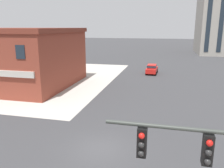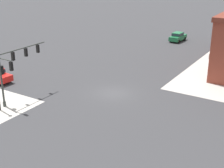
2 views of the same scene
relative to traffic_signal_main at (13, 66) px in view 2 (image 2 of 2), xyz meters
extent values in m
plane|color=#38383A|center=(-7.56, 7.60, -4.05)|extent=(320.00, 320.00, 0.00)
cylinder|color=#383D38|center=(1.51, -0.19, -3.80)|extent=(0.32, 0.32, 0.50)
cylinder|color=#383D38|center=(1.51, -0.19, -1.03)|extent=(0.20, 0.20, 6.05)
cylinder|color=#383D38|center=(-1.74, -0.19, 1.46)|extent=(6.51, 0.12, 0.12)
cylinder|color=#383D38|center=(1.51, 0.71, 1.16)|extent=(0.11, 1.80, 0.11)
cube|color=black|center=(-0.30, -0.19, 0.91)|extent=(0.28, 0.28, 0.90)
sphere|color=red|center=(-0.30, -0.35, 1.19)|extent=(0.18, 0.18, 0.18)
sphere|color=#282828|center=(-0.30, -0.35, 0.91)|extent=(0.18, 0.18, 0.18)
sphere|color=#282828|center=(-0.30, -0.35, 0.63)|extent=(0.18, 0.18, 0.18)
cube|color=black|center=(-2.11, -0.19, 0.91)|extent=(0.28, 0.28, 0.90)
sphere|color=red|center=(-2.11, -0.35, 1.19)|extent=(0.18, 0.18, 0.18)
sphere|color=#282828|center=(-2.11, -0.35, 0.91)|extent=(0.18, 0.18, 0.18)
sphere|color=#282828|center=(-2.11, -0.35, 0.63)|extent=(0.18, 0.18, 0.18)
cube|color=black|center=(-3.92, -0.19, 0.91)|extent=(0.28, 0.28, 0.90)
sphere|color=red|center=(-3.92, -0.35, 1.19)|extent=(0.18, 0.18, 0.18)
sphere|color=#282828|center=(-3.92, -0.35, 0.91)|extent=(0.18, 0.18, 0.18)
sphere|color=#282828|center=(-3.92, -0.35, 0.63)|extent=(0.18, 0.18, 0.18)
cube|color=black|center=(1.31, -0.19, -0.14)|extent=(0.28, 0.28, 0.90)
sphere|color=red|center=(1.15, -0.19, 0.14)|extent=(0.18, 0.18, 0.18)
sphere|color=#282828|center=(1.15, -0.19, -0.14)|extent=(0.18, 0.18, 0.18)
sphere|color=#282828|center=(1.15, -0.19, -0.42)|extent=(0.18, 0.18, 0.18)
cube|color=black|center=(1.51, 1.51, 0.61)|extent=(0.28, 0.28, 0.90)
sphere|color=red|center=(1.51, 1.35, 0.89)|extent=(0.18, 0.18, 0.18)
sphere|color=#282828|center=(1.51, 1.35, 0.61)|extent=(0.18, 0.18, 0.18)
sphere|color=#282828|center=(1.51, 1.35, 0.33)|extent=(0.18, 0.18, 0.18)
cylinder|color=black|center=(-3.79, -5.46, -3.73)|extent=(0.26, 0.65, 0.64)
cube|color=#1E6B3D|center=(-35.59, 4.39, -3.35)|extent=(4.48, 1.97, 0.76)
cube|color=#1E6B3D|center=(-35.44, 4.38, -2.67)|extent=(2.18, 1.60, 0.60)
cube|color=#232D38|center=(-35.44, 4.38, -2.67)|extent=(2.27, 1.63, 0.40)
cylinder|color=black|center=(-37.00, 3.62, -3.73)|extent=(0.65, 0.25, 0.64)
cylinder|color=black|center=(-36.92, 5.29, -3.73)|extent=(0.65, 0.25, 0.64)
cylinder|color=black|center=(-34.27, 3.49, -3.73)|extent=(0.65, 0.25, 0.64)
cylinder|color=black|center=(-34.19, 5.16, -3.73)|extent=(0.65, 0.25, 0.64)
cube|color=#1E2833|center=(-18.71, 15.56, 1.58)|extent=(1.10, 0.08, 1.50)
camera|label=1|loc=(-3.33, -6.40, 4.20)|focal=37.17mm
camera|label=2|loc=(21.85, 25.73, 10.24)|focal=52.34mm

